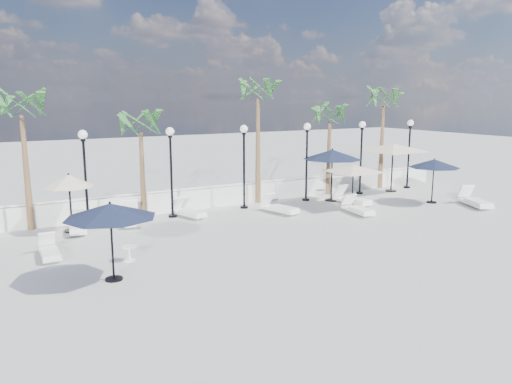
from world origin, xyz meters
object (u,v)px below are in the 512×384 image
lounger_1 (188,211)px  parasol_navy_right (434,164)px  lounger_2 (49,251)px  lounger_4 (352,199)px  parasol_cream_sq_a (353,165)px  parasol_cream_small (69,182)px  lounger_5 (279,208)px  parasol_navy_left (110,211)px  lounger_6 (358,209)px  parasol_cream_sq_b (393,144)px  lounger_3 (132,218)px  lounger_7 (475,201)px  parasol_navy_mid (332,155)px  lounger_0 (78,226)px

lounger_1 → parasol_navy_right: parasol_navy_right is taller
lounger_2 → lounger_4: 13.86m
parasol_cream_sq_a → parasol_cream_small: size_ratio=1.93×
lounger_5 → parasol_navy_left: bearing=-166.2°
lounger_2 → lounger_6: size_ratio=0.88×
parasol_cream_sq_b → lounger_3: bearing=179.9°
lounger_1 → lounger_7: bearing=-38.5°
lounger_6 → parasol_cream_small: bearing=171.4°
lounger_7 → parasol_navy_mid: (-5.03, 4.40, 2.02)m
lounger_7 → parasol_navy_left: 17.31m
lounger_3 → lounger_6: bearing=-7.3°
lounger_1 → lounger_4: lounger_4 is taller
lounger_6 → parasol_navy_right: bearing=6.7°
lounger_3 → lounger_7: size_ratio=0.94×
lounger_5 → lounger_6: 3.45m
lounger_5 → parasol_cream_sq_b: parasol_cream_sq_b is taller
parasol_cream_small → lounger_0: bearing=-40.1°
lounger_3 → lounger_0: bearing=-163.4°
lounger_5 → parasol_cream_small: 8.84m
lounger_3 → lounger_1: bearing=11.9°
lounger_2 → parasol_cream_sq_b: parasol_cream_sq_b is taller
parasol_navy_right → parasol_cream_small: bearing=168.8°
lounger_0 → lounger_6: size_ratio=1.02×
lounger_6 → parasol_navy_left: size_ratio=0.75×
parasol_navy_left → parasol_navy_right: parasol_navy_left is taller
lounger_2 → lounger_7: lounger_7 is taller
lounger_0 → parasol_navy_left: bearing=-82.4°
lounger_1 → parasol_navy_left: size_ratio=0.75×
lounger_5 → parasol_cream_small: size_ratio=0.89×
lounger_0 → lounger_4: bearing=2.3°
lounger_7 → parasol_cream_small: (-17.25, 4.78, 1.67)m
lounger_1 → parasol_cream_sq_a: bearing=-33.4°
lounger_1 → parasol_cream_sq_b: size_ratio=0.35×
lounger_7 → lounger_1: bearing=-178.1°
parasol_navy_left → parasol_cream_sq_a: (12.04, 3.91, -0.01)m
lounger_3 → parasol_navy_right: 14.32m
parasol_navy_right → lounger_0: bearing=169.2°
parasol_navy_left → lounger_7: bearing=4.0°
lounger_3 → parasol_cream_small: size_ratio=0.94×
lounger_1 → lounger_7: 13.36m
parasol_navy_mid → parasol_cream_small: (-12.22, 0.38, -0.36)m
parasol_navy_right → parasol_cream_sq_a: bearing=164.4°
lounger_2 → lounger_3: bearing=42.0°
parasol_cream_sq_b → lounger_1: bearing=179.9°
lounger_3 → parasol_cream_sq_a: size_ratio=0.49×
lounger_5 → lounger_7: 9.34m
lounger_2 → lounger_3: 4.60m
lounger_2 → parasol_cream_small: size_ratio=0.75×
lounger_4 → lounger_5: lounger_4 is taller
lounger_2 → parasol_navy_left: 3.75m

